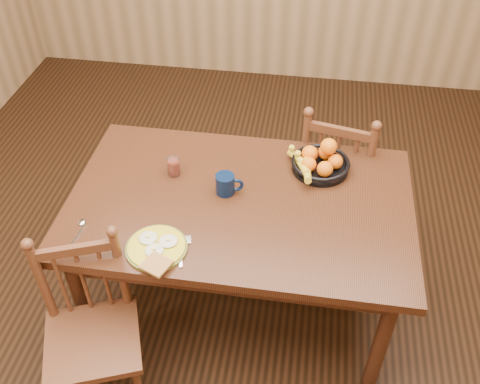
# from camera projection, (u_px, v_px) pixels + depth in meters

# --- Properties ---
(room) EXTENTS (4.52, 5.02, 2.72)m
(room) POSITION_uv_depth(u_px,v_px,m) (240.00, 88.00, 2.09)
(room) COLOR black
(room) RESTS_ON ground
(dining_table) EXTENTS (1.60, 1.00, 0.75)m
(dining_table) POSITION_uv_depth(u_px,v_px,m) (240.00, 213.00, 2.55)
(dining_table) COLOR black
(dining_table) RESTS_ON ground
(chair_far) EXTENTS (0.50, 0.48, 0.93)m
(chair_far) POSITION_uv_depth(u_px,v_px,m) (337.00, 175.00, 3.09)
(chair_far) COLOR #492615
(chair_far) RESTS_ON ground
(chair_near) EXTENTS (0.51, 0.50, 0.89)m
(chair_near) POSITION_uv_depth(u_px,v_px,m) (92.00, 332.00, 2.33)
(chair_near) COLOR #492615
(chair_near) RESTS_ON ground
(breakfast_plate) EXTENTS (0.26, 0.30, 0.04)m
(breakfast_plate) POSITION_uv_depth(u_px,v_px,m) (157.00, 248.00, 2.25)
(breakfast_plate) COLOR #59601E
(breakfast_plate) RESTS_ON dining_table
(fork) EXTENTS (0.05, 0.18, 0.00)m
(fork) POSITION_uv_depth(u_px,v_px,m) (183.00, 249.00, 2.26)
(fork) COLOR silver
(fork) RESTS_ON dining_table
(spoon) EXTENTS (0.04, 0.16, 0.01)m
(spoon) POSITION_uv_depth(u_px,v_px,m) (81.00, 226.00, 2.36)
(spoon) COLOR silver
(spoon) RESTS_ON dining_table
(coffee_mug) EXTENTS (0.13, 0.09, 0.10)m
(coffee_mug) POSITION_uv_depth(u_px,v_px,m) (226.00, 184.00, 2.50)
(coffee_mug) COLOR black
(coffee_mug) RESTS_ON dining_table
(juice_glass) EXTENTS (0.06, 0.06, 0.09)m
(juice_glass) POSITION_uv_depth(u_px,v_px,m) (174.00, 167.00, 2.60)
(juice_glass) COLOR silver
(juice_glass) RESTS_ON dining_table
(fruit_bowl) EXTENTS (0.32, 0.32, 0.17)m
(fruit_bowl) POSITION_uv_depth(u_px,v_px,m) (319.00, 162.00, 2.63)
(fruit_bowl) COLOR black
(fruit_bowl) RESTS_ON dining_table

